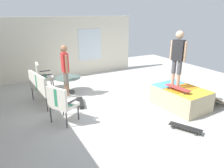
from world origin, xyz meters
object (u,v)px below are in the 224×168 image
object	(u,v)px
patio_bench	(42,86)
patio_chair_near_house	(42,74)
skate_ramp	(181,97)
person_watching	(65,67)
skateboard_on_ramp	(178,88)
patio_chair_by_wall	(61,102)
skateboard_by_bench	(80,102)
patio_table	(68,82)
skateboard_spare	(185,128)
person_skater	(178,56)

from	to	relation	value
patio_bench	patio_chair_near_house	world-z (taller)	same
skate_ramp	person_watching	xyz separation A→B (m)	(2.49, 2.83, 0.74)
skateboard_on_ramp	person_watching	bearing A→B (deg)	44.06
patio_chair_by_wall	skateboard_by_bench	bearing A→B (deg)	-42.95
patio_table	skateboard_on_ramp	distance (m)	3.80
patio_bench	person_watching	bearing A→B (deg)	-71.31
patio_bench	skateboard_spare	distance (m)	4.32
skate_ramp	patio_bench	bearing A→B (deg)	59.15
patio_chair_near_house	patio_table	size ratio (longest dim) A/B	1.13
patio_table	skateboard_spare	size ratio (longest dim) A/B	1.12
person_skater	skateboard_by_bench	size ratio (longest dim) A/B	2.04
skate_ramp	patio_chair_by_wall	world-z (taller)	patio_chair_by_wall
skate_ramp	skateboard_by_bench	world-z (taller)	skate_ramp
skate_ramp	patio_chair_by_wall	xyz separation A→B (m)	(0.73, 3.50, 0.31)
skate_ramp	patio_chair_near_house	bearing A→B (deg)	43.72
patio_bench	person_skater	distance (m)	4.18
skateboard_by_bench	person_watching	bearing A→B (deg)	10.40
person_skater	patio_table	bearing A→B (deg)	42.21
person_watching	person_skater	xyz separation A→B (m)	(-2.36, -2.64, 0.54)
patio_table	skateboard_spare	world-z (taller)	patio_table
skate_ramp	patio_chair_by_wall	distance (m)	3.59
patio_table	skateboard_by_bench	distance (m)	1.27
patio_chair_near_house	patio_chair_by_wall	xyz separation A→B (m)	(-2.85, 0.08, 0.00)
skateboard_by_bench	skateboard_on_ramp	size ratio (longest dim) A/B	1.01
person_skater	skateboard_on_ramp	world-z (taller)	person_skater
person_watching	skateboard_by_bench	distance (m)	1.31
patio_table	patio_chair_by_wall	bearing A→B (deg)	158.41
skate_ramp	patio_bench	distance (m)	4.30
patio_bench	skateboard_spare	xyz separation A→B (m)	(-3.29, -2.74, -0.53)
patio_bench	patio_chair_near_house	distance (m)	1.40
patio_bench	person_watching	size ratio (longest dim) A/B	0.75
skate_ramp	patio_table	xyz separation A→B (m)	(2.85, 2.66, 0.10)
skate_ramp	person_skater	distance (m)	1.31
skateboard_spare	skateboard_on_ramp	bearing A→B (deg)	-32.81
patio_bench	patio_chair_near_house	xyz separation A→B (m)	(1.38, -0.26, -0.00)
skateboard_by_bench	skateboard_on_ramp	distance (m)	3.00
patio_chair_by_wall	skateboard_on_ramp	size ratio (longest dim) A/B	1.25
skateboard_by_bench	patio_bench	bearing A→B (deg)	60.20
person_watching	skateboard_by_bench	world-z (taller)	person_watching
patio_chair_by_wall	person_watching	xyz separation A→B (m)	(1.76, -0.67, 0.44)
patio_chair_by_wall	skateboard_on_ramp	bearing A→B (deg)	-104.84
skate_ramp	skateboard_on_ramp	distance (m)	0.51
patio_chair_by_wall	skateboard_on_ramp	xyz separation A→B (m)	(-0.85, -3.19, 0.09)
person_watching	skateboard_spare	bearing A→B (deg)	-152.14
skateboard_by_bench	skateboard_on_ramp	world-z (taller)	skateboard_on_ramp
patio_bench	skateboard_by_bench	xyz separation A→B (m)	(-0.58, -1.01, -0.53)
skateboard_spare	patio_chair_near_house	bearing A→B (deg)	28.03
patio_chair_near_house	patio_bench	bearing A→B (deg)	169.49
skateboard_by_bench	skateboard_spare	xyz separation A→B (m)	(-2.71, -1.73, 0.00)
skate_ramp	skateboard_spare	world-z (taller)	skate_ramp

